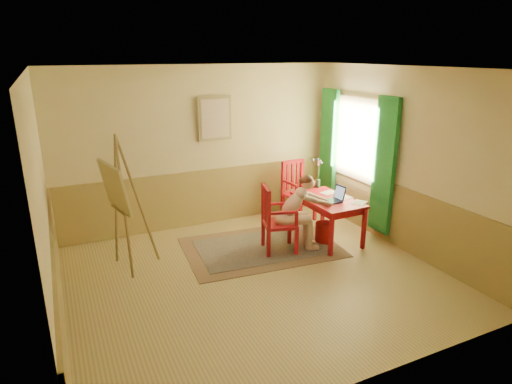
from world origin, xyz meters
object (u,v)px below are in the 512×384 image
easel (118,192)px  chair_left (276,219)px  table (328,204)px  laptop (333,199)px  chair_back (297,190)px  figure (297,210)px

easel → chair_left: bearing=-10.3°
table → laptop: laptop is taller
chair_back → laptop: size_ratio=2.60×
easel → figure: bearing=-10.5°
chair_left → chair_back: bearing=47.3°
figure → table: bearing=9.7°
laptop → easel: easel is taller
figure → laptop: size_ratio=2.89×
table → easel: (-3.21, 0.37, 0.53)m
figure → easel: bearing=169.5°
chair_left → figure: 0.36m
table → chair_left: bearing=-177.8°
chair_back → easel: (-3.28, -0.72, 0.62)m
table → easel: easel is taller
chair_left → easel: size_ratio=0.54×
table → figure: 0.65m
table → easel: size_ratio=0.62×
chair_back → laptop: (-0.08, -1.24, 0.23)m
figure → laptop: (0.63, -0.05, 0.10)m
chair_back → figure: (-0.71, -1.19, 0.12)m
table → easel: bearing=173.4°
chair_left → easel: (-2.24, 0.41, 0.63)m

